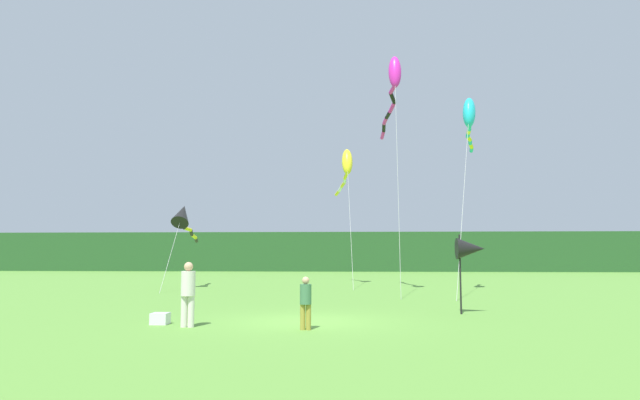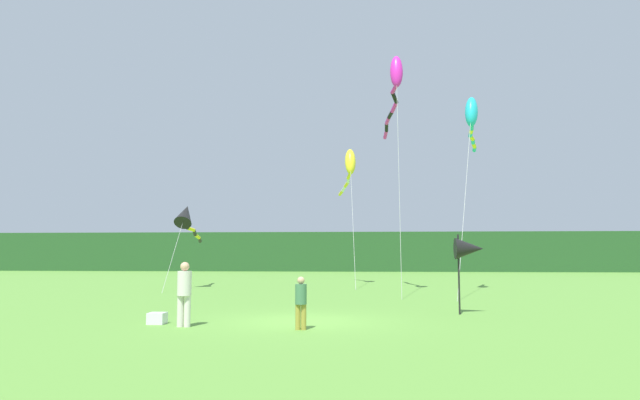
# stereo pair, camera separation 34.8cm
# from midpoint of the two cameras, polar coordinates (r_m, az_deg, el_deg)

# --- Properties ---
(ground_plane) EXTENTS (120.00, 120.00, 0.00)m
(ground_plane) POSITION_cam_midpoint_polar(r_m,az_deg,el_deg) (16.25, -1.99, -12.39)
(ground_plane) COLOR #5B9338
(distant_treeline) EXTENTS (108.00, 3.97, 4.22)m
(distant_treeline) POSITION_cam_midpoint_polar(r_m,az_deg,el_deg) (61.08, 2.14, -5.34)
(distant_treeline) COLOR #234C23
(distant_treeline) RESTS_ON ground
(person_adult) EXTENTS (0.38, 0.38, 1.72)m
(person_adult) POSITION_cam_midpoint_polar(r_m,az_deg,el_deg) (15.37, -14.07, -9.04)
(person_adult) COLOR silver
(person_adult) RESTS_ON ground
(person_child) EXTENTS (0.30, 0.30, 1.35)m
(person_child) POSITION_cam_midpoint_polar(r_m,az_deg,el_deg) (14.43, -2.19, -10.26)
(person_child) COLOR olive
(person_child) RESTS_ON ground
(cooler_box) EXTENTS (0.46, 0.44, 0.31)m
(cooler_box) POSITION_cam_midpoint_polar(r_m,az_deg,el_deg) (16.26, -16.74, -11.61)
(cooler_box) COLOR silver
(cooler_box) RESTS_ON ground
(banner_flag_pole) EXTENTS (0.90, 0.70, 2.56)m
(banner_flag_pole) POSITION_cam_midpoint_polar(r_m,az_deg,el_deg) (18.60, 14.71, -4.92)
(banner_flag_pole) COLOR black
(banner_flag_pole) RESTS_ON ground
(kite_magenta) EXTENTS (0.78, 9.29, 11.77)m
(kite_magenta) POSITION_cam_midpoint_polar(r_m,az_deg,el_deg) (29.04, 7.16, 11.63)
(kite_magenta) COLOR #B2B2B2
(kite_magenta) RESTS_ON ground
(kite_black) EXTENTS (1.04, 7.45, 4.98)m
(kite_black) POSITION_cam_midpoint_polar(r_m,az_deg,el_deg) (32.29, -14.22, -1.64)
(kite_black) COLOR #B2B2B2
(kite_black) RESTS_ON ground
(kite_yellow) EXTENTS (1.32, 8.26, 8.63)m
(kite_yellow) POSITION_cam_midpoint_polar(r_m,az_deg,el_deg) (35.09, 2.46, 3.57)
(kite_yellow) COLOR #B2B2B2
(kite_yellow) RESTS_ON ground
(kite_cyan) EXTENTS (2.52, 7.91, 10.01)m
(kite_cyan) POSITION_cam_midpoint_polar(r_m,az_deg,el_deg) (29.57, 14.78, 8.34)
(kite_cyan) COLOR #B2B2B2
(kite_cyan) RESTS_ON ground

